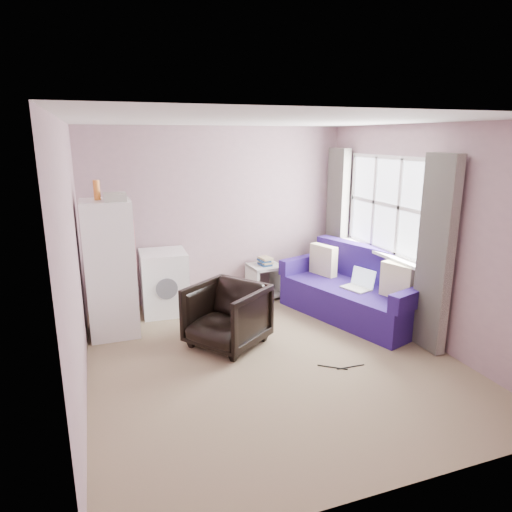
{
  "coord_description": "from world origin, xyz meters",
  "views": [
    {
      "loc": [
        -1.69,
        -4.25,
        2.35
      ],
      "look_at": [
        0.05,
        0.6,
        1.0
      ],
      "focal_mm": 32.0,
      "sensor_mm": 36.0,
      "label": 1
    }
  ],
  "objects_px": {
    "armchair": "(227,313)",
    "side_table": "(265,278)",
    "sofa": "(357,292)",
    "fridge": "(111,268)",
    "washing_machine": "(164,281)"
  },
  "relations": [
    {
      "from": "armchair",
      "to": "side_table",
      "type": "relative_size",
      "value": 1.29
    },
    {
      "from": "armchair",
      "to": "sofa",
      "type": "bearing_deg",
      "value": 62.23
    },
    {
      "from": "fridge",
      "to": "washing_machine",
      "type": "xyz_separation_m",
      "value": [
        0.69,
        0.5,
        -0.39
      ]
    },
    {
      "from": "washing_machine",
      "to": "side_table",
      "type": "bearing_deg",
      "value": 6.41
    },
    {
      "from": "armchair",
      "to": "washing_machine",
      "type": "distance_m",
      "value": 1.38
    },
    {
      "from": "armchair",
      "to": "sofa",
      "type": "height_order",
      "value": "sofa"
    },
    {
      "from": "side_table",
      "to": "washing_machine",
      "type": "bearing_deg",
      "value": -175.72
    },
    {
      "from": "side_table",
      "to": "sofa",
      "type": "height_order",
      "value": "sofa"
    },
    {
      "from": "washing_machine",
      "to": "sofa",
      "type": "relative_size",
      "value": 0.39
    },
    {
      "from": "fridge",
      "to": "side_table",
      "type": "bearing_deg",
      "value": 15.72
    },
    {
      "from": "fridge",
      "to": "sofa",
      "type": "relative_size",
      "value": 0.85
    },
    {
      "from": "washing_machine",
      "to": "sofa",
      "type": "distance_m",
      "value": 2.61
    },
    {
      "from": "fridge",
      "to": "washing_machine",
      "type": "distance_m",
      "value": 0.93
    },
    {
      "from": "fridge",
      "to": "side_table",
      "type": "distance_m",
      "value": 2.35
    },
    {
      "from": "washing_machine",
      "to": "sofa",
      "type": "height_order",
      "value": "sofa"
    }
  ]
}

